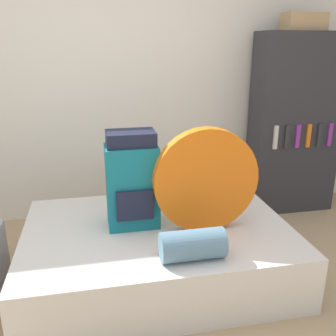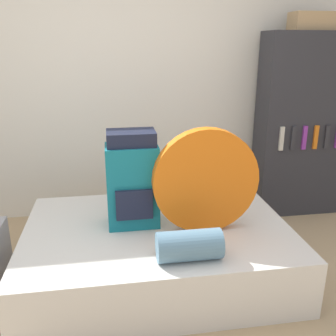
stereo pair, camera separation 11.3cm
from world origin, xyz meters
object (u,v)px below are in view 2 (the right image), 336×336
tent_bag (206,181)px  sleeping_roll (189,245)px  bookshelf (302,126)px  cardboard_box (312,21)px  backpack (132,180)px

tent_bag → sleeping_roll: 0.51m
bookshelf → cardboard_box: cardboard_box is taller
tent_bag → cardboard_box: bearing=40.8°
tent_bag → cardboard_box: cardboard_box is taller
tent_bag → cardboard_box: (1.27, 1.09, 1.11)m
backpack → sleeping_roll: size_ratio=1.75×
sleeping_roll → cardboard_box: size_ratio=1.03×
backpack → tent_bag: bearing=-19.0°
backpack → tent_bag: tent_bag is taller
tent_bag → cardboard_box: 2.01m
sleeping_roll → cardboard_box: bearing=45.2°
tent_bag → sleeping_roll: bearing=-117.2°
backpack → sleeping_roll: backpack is taller
backpack → cardboard_box: bearing=27.5°
backpack → cardboard_box: size_ratio=1.80×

